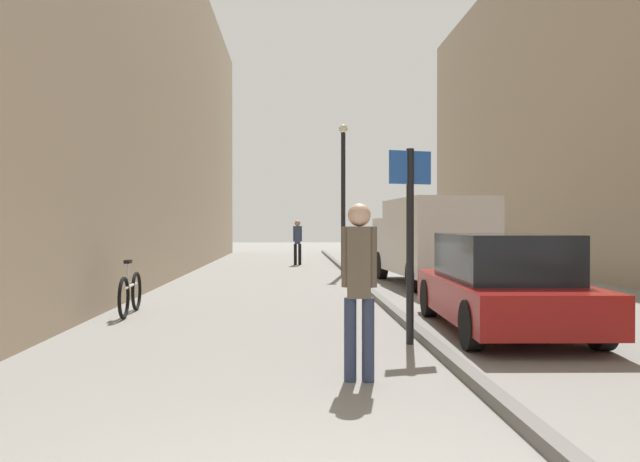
{
  "coord_description": "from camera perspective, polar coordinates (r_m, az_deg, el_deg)",
  "views": [
    {
      "loc": [
        -0.23,
        -2.87,
        1.59
      ],
      "look_at": [
        0.53,
        13.31,
        1.42
      ],
      "focal_mm": 34.11,
      "sensor_mm": 36.0,
      "label": 1
    }
  ],
  "objects": [
    {
      "name": "pedestrian_mid_block",
      "position": [
        6.17,
        3.7,
        -4.49
      ],
      "size": [
        0.36,
        0.23,
        1.81
      ],
      "rotation": [
        0.0,
        0.0,
        3.0
      ],
      "color": "#2D3851",
      "rests_on": "ground_plane"
    },
    {
      "name": "building_facade_left",
      "position": [
        16.16,
        -21.51,
        14.23
      ],
      "size": [
        3.35,
        40.0,
        10.82
      ],
      "primitive_type": "cube",
      "color": "gray",
      "rests_on": "ground_plane"
    },
    {
      "name": "street_sign_post",
      "position": [
        8.15,
        8.45,
        0.27
      ],
      "size": [
        0.59,
        0.18,
        2.6
      ],
      "rotation": [
        0.0,
        0.0,
        3.4
      ],
      "color": "black",
      "rests_on": "ground_plane"
    },
    {
      "name": "ground_plane",
      "position": [
        14.95,
        -1.81,
        -5.51
      ],
      "size": [
        80.0,
        80.0,
        0.0
      ],
      "primitive_type": "plane",
      "color": "gray"
    },
    {
      "name": "bicycle_leaning",
      "position": [
        11.28,
        -17.37,
        -5.59
      ],
      "size": [
        0.15,
        1.77,
        0.98
      ],
      "rotation": [
        0.0,
        0.0,
        0.05
      ],
      "color": "black",
      "rests_on": "ground_plane"
    },
    {
      "name": "lamp_post",
      "position": [
        19.23,
        2.19,
        3.97
      ],
      "size": [
        0.28,
        0.28,
        4.76
      ],
      "color": "black",
      "rests_on": "ground_plane"
    },
    {
      "name": "parked_car",
      "position": [
        9.53,
        16.66,
        -4.72
      ],
      "size": [
        1.97,
        4.26,
        1.45
      ],
      "rotation": [
        0.0,
        0.0,
        -0.04
      ],
      "color": "maroon",
      "rests_on": "ground_plane"
    },
    {
      "name": "delivery_van",
      "position": [
        16.31,
        10.28,
        -0.72
      ],
      "size": [
        2.35,
        5.21,
        2.26
      ],
      "rotation": [
        0.0,
        0.0,
        0.07
      ],
      "color": "silver",
      "rests_on": "ground_plane"
    },
    {
      "name": "pedestrian_main_foreground",
      "position": [
        23.97,
        -2.12,
        -0.77
      ],
      "size": [
        0.35,
        0.23,
        1.76
      ],
      "rotation": [
        0.0,
        0.0,
        -0.03
      ],
      "color": "black",
      "rests_on": "ground_plane"
    },
    {
      "name": "kerb_strip",
      "position": [
        15.05,
        4.24,
        -5.24
      ],
      "size": [
        0.16,
        40.0,
        0.12
      ],
      "primitive_type": "cube",
      "color": "#615F5B",
      "rests_on": "ground_plane"
    }
  ]
}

